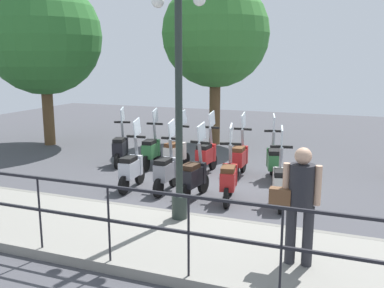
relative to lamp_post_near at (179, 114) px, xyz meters
The scene contains 18 objects.
ground_plane 3.11m from the lamp_post_near, ahead, with size 28.00×28.00×0.00m, color #424247.
promenade_walkway 2.04m from the lamp_post_near, 160.45° to the left, with size 2.20×20.00×0.15m.
fence_railing 2.11m from the lamp_post_near, behind, with size 0.04×16.03×1.07m.
lamp_post_near is the anchor object (origin of this frame).
pedestrian_with_bag 2.48m from the lamp_post_near, 115.10° to the right, with size 0.33×0.65×1.59m.
tree_large 8.57m from the lamp_post_near, 53.65° to the left, with size 3.72×3.72×5.38m.
tree_distant 7.43m from the lamp_post_near, 13.29° to the left, with size 3.46×3.46×5.35m.
scooter_near_0 2.63m from the lamp_post_near, 41.30° to the right, with size 1.22×0.49×1.54m.
scooter_near_1 2.19m from the lamp_post_near, 15.09° to the right, with size 1.22×0.47×1.54m.
scooter_near_2 2.11m from the lamp_post_near, 11.24° to the left, with size 1.23×0.44×1.54m.
scooter_near_3 2.45m from the lamp_post_near, 31.07° to the left, with size 1.23×0.44×1.54m.
scooter_near_4 2.81m from the lamp_post_near, 48.64° to the left, with size 1.23×0.44×1.54m.
scooter_far_0 3.86m from the lamp_post_near, 15.86° to the right, with size 1.21×0.52×1.54m.
scooter_far_1 3.75m from the lamp_post_near, ahead, with size 1.23×0.44×1.54m.
scooter_far_2 3.78m from the lamp_post_near, 11.49° to the left, with size 1.23×0.44×1.54m.
scooter_far_3 3.95m from the lamp_post_near, 24.09° to the left, with size 1.23×0.47×1.54m.
scooter_far_4 4.36m from the lamp_post_near, 32.99° to the left, with size 1.23×0.44×1.54m.
scooter_far_5 4.85m from the lamp_post_near, 42.71° to the left, with size 1.20×0.54×1.54m.
Camera 1 is at (-8.82, -2.96, 2.86)m, focal length 40.00 mm.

